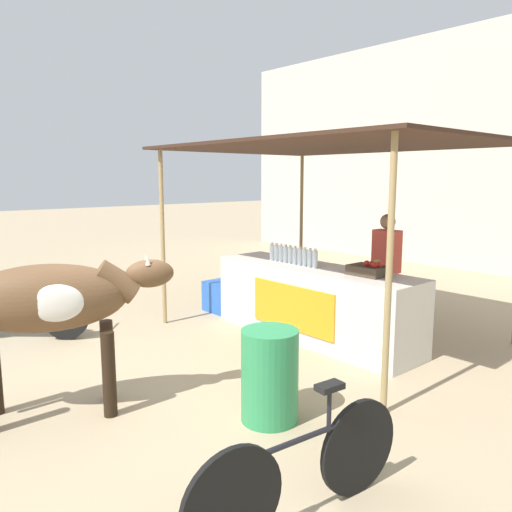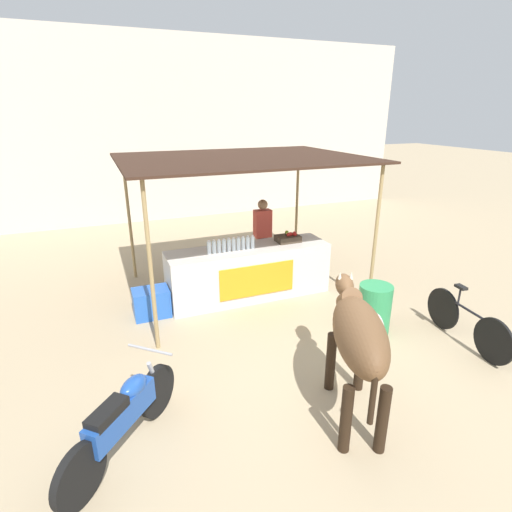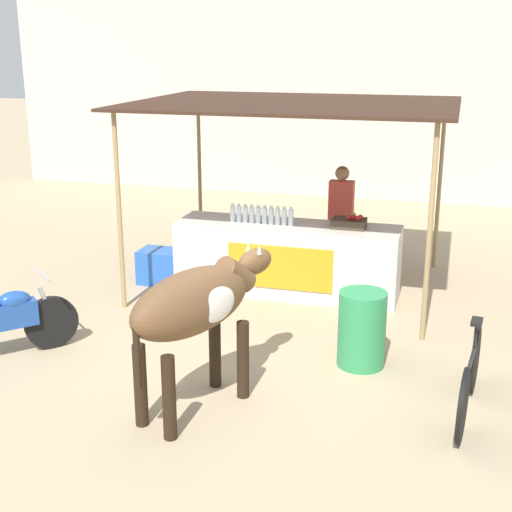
{
  "view_description": "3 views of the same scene",
  "coord_description": "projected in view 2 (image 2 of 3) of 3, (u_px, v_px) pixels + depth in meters",
  "views": [
    {
      "loc": [
        4.32,
        -2.63,
        2.12
      ],
      "look_at": [
        -0.46,
        1.58,
        1.11
      ],
      "focal_mm": 35.0,
      "sensor_mm": 36.0,
      "label": 1
    },
    {
      "loc": [
        -2.47,
        -4.2,
        3.31
      ],
      "look_at": [
        -0.15,
        1.48,
        1.06
      ],
      "focal_mm": 28.0,
      "sensor_mm": 36.0,
      "label": 2
    },
    {
      "loc": [
        2.14,
        -6.79,
        3.34
      ],
      "look_at": [
        -0.06,
        0.88,
        0.9
      ],
      "focal_mm": 50.0,
      "sensor_mm": 36.0,
      "label": 3
    }
  ],
  "objects": [
    {
      "name": "fruit_crate",
      "position": [
        288.0,
        238.0,
        7.56
      ],
      "size": [
        0.44,
        0.32,
        0.18
      ],
      "color": "#3F3326",
      "rests_on": "stall_counter"
    },
    {
      "name": "cow",
      "position": [
        358.0,
        335.0,
        4.31
      ],
      "size": [
        1.06,
        1.81,
        1.44
      ],
      "color": "brown",
      "rests_on": "ground"
    },
    {
      "name": "water_barrel",
      "position": [
        374.0,
        310.0,
        6.16
      ],
      "size": [
        0.5,
        0.5,
        0.82
      ],
      "primitive_type": "cylinder",
      "color": "#2D8C51",
      "rests_on": "ground"
    },
    {
      "name": "water_bottle_row",
      "position": [
        231.0,
        245.0,
        7.04
      ],
      "size": [
        0.88,
        0.07,
        0.25
      ],
      "color": "silver",
      "rests_on": "stall_counter"
    },
    {
      "name": "stall_counter",
      "position": [
        249.0,
        272.0,
        7.41
      ],
      "size": [
        3.0,
        0.82,
        0.96
      ],
      "color": "beige",
      "rests_on": "ground"
    },
    {
      "name": "stall_awning",
      "position": [
        242.0,
        163.0,
        7.0
      ],
      "size": [
        4.2,
        3.2,
        2.54
      ],
      "color": "#382319",
      "rests_on": "ground"
    },
    {
      "name": "cooler_box",
      "position": [
        152.0,
        303.0,
        6.77
      ],
      "size": [
        0.6,
        0.44,
        0.48
      ],
      "primitive_type": "cube",
      "color": "blue",
      "rests_on": "ground"
    },
    {
      "name": "motorcycle_parked",
      "position": [
        124.0,
        416.0,
        4.0
      ],
      "size": [
        1.27,
        1.38,
        0.9
      ],
      "color": "black",
      "rests_on": "ground"
    },
    {
      "name": "building_wall_far",
      "position": [
        172.0,
        131.0,
        12.31
      ],
      "size": [
        16.0,
        0.5,
        5.43
      ],
      "primitive_type": "cube",
      "color": "beige",
      "rests_on": "ground"
    },
    {
      "name": "ground_plane",
      "position": [
        305.0,
        358.0,
        5.67
      ],
      "size": [
        60.0,
        60.0,
        0.0
      ],
      "primitive_type": "plane",
      "color": "tan"
    },
    {
      "name": "bicycle_leaning",
      "position": [
        466.0,
        322.0,
        5.92
      ],
      "size": [
        0.22,
        1.65,
        0.85
      ],
      "color": "black",
      "rests_on": "ground"
    },
    {
      "name": "vendor_behind_counter",
      "position": [
        262.0,
        238.0,
        8.15
      ],
      "size": [
        0.34,
        0.22,
        1.65
      ],
      "color": "#383842",
      "rests_on": "ground"
    }
  ]
}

